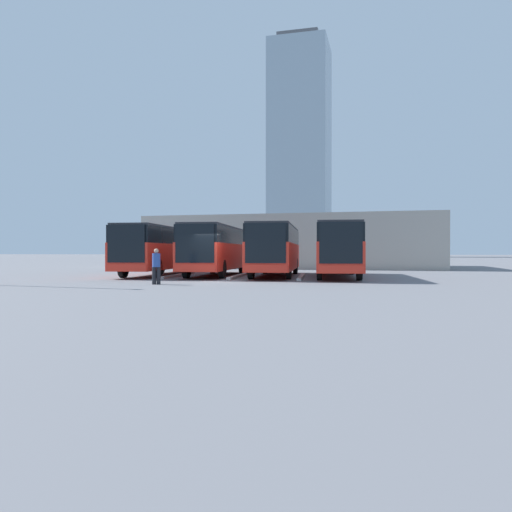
% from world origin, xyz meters
% --- Properties ---
extents(ground_plane, '(600.00, 600.00, 0.00)m').
position_xyz_m(ground_plane, '(0.00, 0.00, 0.00)').
color(ground_plane, slate).
extents(bus_0, '(3.79, 11.63, 3.16)m').
position_xyz_m(bus_0, '(-5.82, -5.76, 1.77)').
color(bus_0, red).
rests_on(bus_0, ground_plane).
extents(curb_divider_0, '(1.04, 6.59, 0.15)m').
position_xyz_m(curb_divider_0, '(-3.88, -4.07, 0.07)').
color(curb_divider_0, '#B2B2AD').
rests_on(curb_divider_0, ground_plane).
extents(bus_1, '(3.79, 11.63, 3.16)m').
position_xyz_m(bus_1, '(-1.94, -5.81, 1.77)').
color(bus_1, red).
rests_on(bus_1, ground_plane).
extents(curb_divider_1, '(1.04, 6.59, 0.15)m').
position_xyz_m(curb_divider_1, '(0.00, -4.12, 0.07)').
color(curb_divider_1, '#B2B2AD').
rests_on(curb_divider_1, ground_plane).
extents(bus_2, '(3.79, 11.63, 3.16)m').
position_xyz_m(bus_2, '(1.94, -5.72, 1.77)').
color(bus_2, red).
rests_on(bus_2, ground_plane).
extents(curb_divider_2, '(1.04, 6.59, 0.15)m').
position_xyz_m(curb_divider_2, '(3.88, -4.03, 0.07)').
color(curb_divider_2, '#B2B2AD').
rests_on(curb_divider_2, ground_plane).
extents(bus_3, '(3.79, 11.63, 3.16)m').
position_xyz_m(bus_3, '(5.81, -5.34, 1.77)').
color(bus_3, red).
rests_on(bus_3, ground_plane).
extents(pedestrian, '(0.49, 0.49, 1.69)m').
position_xyz_m(pedestrian, '(1.80, 3.44, 0.91)').
color(pedestrian, black).
rests_on(pedestrian, ground_plane).
extents(station_building, '(27.51, 16.81, 4.95)m').
position_xyz_m(station_building, '(0.00, -25.02, 2.50)').
color(station_building, '#A8A399').
rests_on(station_building, ground_plane).
extents(office_tower, '(19.68, 19.68, 75.54)m').
position_xyz_m(office_tower, '(19.81, -145.80, 37.17)').
color(office_tower, '#93A8B7').
rests_on(office_tower, ground_plane).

